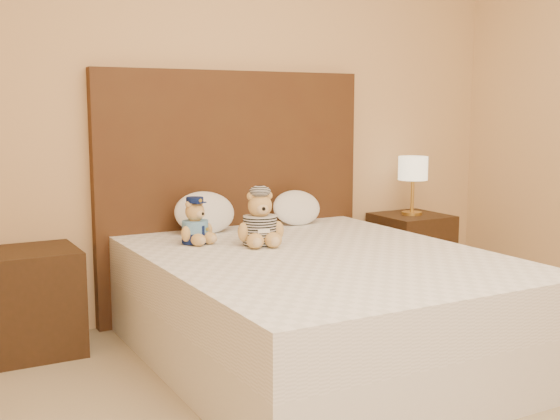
# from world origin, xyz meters

# --- Properties ---
(bed) EXTENTS (1.60, 2.00, 0.55)m
(bed) POSITION_xyz_m (0.00, 1.20, 0.28)
(bed) COLOR white
(bed) RESTS_ON ground
(headboard) EXTENTS (1.75, 0.08, 1.50)m
(headboard) POSITION_xyz_m (0.00, 2.21, 0.75)
(headboard) COLOR #452914
(headboard) RESTS_ON ground
(nightstand_left) EXTENTS (0.45, 0.45, 0.55)m
(nightstand_left) POSITION_xyz_m (-1.25, 2.00, 0.28)
(nightstand_left) COLOR #321D10
(nightstand_left) RESTS_ON ground
(nightstand_right) EXTENTS (0.45, 0.45, 0.55)m
(nightstand_right) POSITION_xyz_m (1.25, 2.00, 0.28)
(nightstand_right) COLOR #321D10
(nightstand_right) RESTS_ON ground
(lamp) EXTENTS (0.20, 0.20, 0.40)m
(lamp) POSITION_xyz_m (1.25, 2.00, 0.85)
(lamp) COLOR gold
(lamp) RESTS_ON nightstand_right
(teddy_police) EXTENTS (0.27, 0.26, 0.25)m
(teddy_police) POSITION_xyz_m (-0.44, 1.75, 0.67)
(teddy_police) COLOR #B28F45
(teddy_police) RESTS_ON bed
(teddy_prisoner) EXTENTS (0.31, 0.30, 0.30)m
(teddy_prisoner) POSITION_xyz_m (-0.16, 1.54, 0.70)
(teddy_prisoner) COLOR #B28F45
(teddy_prisoner) RESTS_ON bed
(pillow_left) EXTENTS (0.37, 0.24, 0.26)m
(pillow_left) POSITION_xyz_m (-0.27, 2.03, 0.68)
(pillow_left) COLOR white
(pillow_left) RESTS_ON bed
(pillow_right) EXTENTS (0.33, 0.21, 0.23)m
(pillow_right) POSITION_xyz_m (0.35, 2.03, 0.67)
(pillow_right) COLOR white
(pillow_right) RESTS_ON bed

